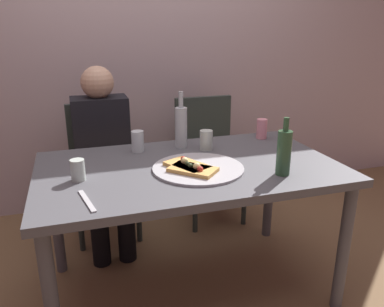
{
  "coord_description": "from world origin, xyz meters",
  "views": [
    {
      "loc": [
        -0.54,
        -1.73,
        1.41
      ],
      "look_at": [
        0.02,
        0.02,
        0.79
      ],
      "focal_mm": 35.72,
      "sensor_mm": 36.0,
      "label": 1
    }
  ],
  "objects_px": {
    "tumbler_far": "(78,170)",
    "guest_in_sweater": "(104,150)",
    "pizza_slice_last": "(187,165)",
    "beer_bottle": "(181,126)",
    "pizza_tray": "(198,168)",
    "soda_can": "(262,129)",
    "table_knife": "(87,201)",
    "chair_right": "(208,150)",
    "pizza_slice_extra": "(193,169)",
    "tumbler_near": "(138,141)",
    "chair_left": "(103,161)",
    "wine_bottle": "(284,152)",
    "dining_table": "(189,179)",
    "wine_glass": "(206,140)"
  },
  "relations": [
    {
      "from": "dining_table",
      "to": "wine_bottle",
      "type": "relative_size",
      "value": 5.44
    },
    {
      "from": "pizza_slice_last",
      "to": "tumbler_far",
      "type": "bearing_deg",
      "value": 177.85
    },
    {
      "from": "pizza_slice_extra",
      "to": "tumbler_far",
      "type": "distance_m",
      "value": 0.53
    },
    {
      "from": "wine_bottle",
      "to": "pizza_slice_last",
      "type": "bearing_deg",
      "value": 154.61
    },
    {
      "from": "dining_table",
      "to": "chair_right",
      "type": "height_order",
      "value": "chair_right"
    },
    {
      "from": "soda_can",
      "to": "chair_left",
      "type": "relative_size",
      "value": 0.14
    },
    {
      "from": "dining_table",
      "to": "pizza_slice_last",
      "type": "height_order",
      "value": "pizza_slice_last"
    },
    {
      "from": "pizza_slice_extra",
      "to": "guest_in_sweater",
      "type": "xyz_separation_m",
      "value": [
        -0.35,
        0.82,
        -0.12
      ]
    },
    {
      "from": "pizza_slice_last",
      "to": "tumbler_far",
      "type": "distance_m",
      "value": 0.51
    },
    {
      "from": "wine_glass",
      "to": "chair_left",
      "type": "height_order",
      "value": "chair_left"
    },
    {
      "from": "dining_table",
      "to": "guest_in_sweater",
      "type": "height_order",
      "value": "guest_in_sweater"
    },
    {
      "from": "beer_bottle",
      "to": "table_knife",
      "type": "distance_m",
      "value": 0.82
    },
    {
      "from": "tumbler_far",
      "to": "guest_in_sweater",
      "type": "height_order",
      "value": "guest_in_sweater"
    },
    {
      "from": "dining_table",
      "to": "guest_in_sweater",
      "type": "distance_m",
      "value": 0.79
    },
    {
      "from": "soda_can",
      "to": "table_knife",
      "type": "distance_m",
      "value": 1.25
    },
    {
      "from": "wine_bottle",
      "to": "chair_right",
      "type": "height_order",
      "value": "wine_bottle"
    },
    {
      "from": "pizza_tray",
      "to": "tumbler_far",
      "type": "bearing_deg",
      "value": 176.71
    },
    {
      "from": "pizza_slice_last",
      "to": "beer_bottle",
      "type": "xyz_separation_m",
      "value": [
        0.08,
        0.36,
        0.1
      ]
    },
    {
      "from": "dining_table",
      "to": "pizza_slice_extra",
      "type": "xyz_separation_m",
      "value": [
        -0.02,
        -0.13,
        0.1
      ]
    },
    {
      "from": "pizza_slice_last",
      "to": "chair_left",
      "type": "distance_m",
      "value": 1.0
    },
    {
      "from": "pizza_tray",
      "to": "soda_can",
      "type": "height_order",
      "value": "soda_can"
    },
    {
      "from": "tumbler_near",
      "to": "tumbler_far",
      "type": "height_order",
      "value": "tumbler_near"
    },
    {
      "from": "pizza_slice_extra",
      "to": "soda_can",
      "type": "height_order",
      "value": "soda_can"
    },
    {
      "from": "tumbler_near",
      "to": "chair_left",
      "type": "xyz_separation_m",
      "value": [
        -0.16,
        0.55,
        -0.28
      ]
    },
    {
      "from": "chair_right",
      "to": "pizza_slice_last",
      "type": "bearing_deg",
      "value": 64.12
    },
    {
      "from": "chair_left",
      "to": "tumbler_far",
      "type": "bearing_deg",
      "value": 79.15
    },
    {
      "from": "pizza_tray",
      "to": "pizza_slice_extra",
      "type": "bearing_deg",
      "value": -129.37
    },
    {
      "from": "chair_right",
      "to": "guest_in_sweater",
      "type": "height_order",
      "value": "guest_in_sweater"
    },
    {
      "from": "chair_right",
      "to": "guest_in_sweater",
      "type": "xyz_separation_m",
      "value": [
        -0.78,
        -0.15,
        0.13
      ]
    },
    {
      "from": "table_knife",
      "to": "dining_table",
      "type": "bearing_deg",
      "value": 107.6
    },
    {
      "from": "pizza_slice_last",
      "to": "pizza_tray",
      "type": "bearing_deg",
      "value": -14.16
    },
    {
      "from": "tumbler_far",
      "to": "dining_table",
      "type": "bearing_deg",
      "value": 4.6
    },
    {
      "from": "pizza_tray",
      "to": "wine_bottle",
      "type": "height_order",
      "value": "wine_bottle"
    },
    {
      "from": "beer_bottle",
      "to": "table_knife",
      "type": "xyz_separation_m",
      "value": [
        -0.56,
        -0.58,
        -0.12
      ]
    },
    {
      "from": "pizza_slice_last",
      "to": "wine_bottle",
      "type": "relative_size",
      "value": 0.93
    },
    {
      "from": "dining_table",
      "to": "wine_bottle",
      "type": "height_order",
      "value": "wine_bottle"
    },
    {
      "from": "dining_table",
      "to": "soda_can",
      "type": "height_order",
      "value": "soda_can"
    },
    {
      "from": "tumbler_near",
      "to": "tumbler_far",
      "type": "bearing_deg",
      "value": -134.36
    },
    {
      "from": "tumbler_far",
      "to": "pizza_slice_extra",
      "type": "bearing_deg",
      "value": -8.9
    },
    {
      "from": "chair_left",
      "to": "pizza_tray",
      "type": "bearing_deg",
      "value": 113.13
    },
    {
      "from": "pizza_slice_extra",
      "to": "beer_bottle",
      "type": "bearing_deg",
      "value": 81.6
    },
    {
      "from": "dining_table",
      "to": "table_knife",
      "type": "xyz_separation_m",
      "value": [
        -0.52,
        -0.28,
        0.08
      ]
    },
    {
      "from": "pizza_tray",
      "to": "tumbler_far",
      "type": "xyz_separation_m",
      "value": [
        -0.56,
        0.03,
        0.04
      ]
    },
    {
      "from": "pizza_slice_extra",
      "to": "wine_bottle",
      "type": "distance_m",
      "value": 0.43
    },
    {
      "from": "pizza_slice_extra",
      "to": "wine_glass",
      "type": "xyz_separation_m",
      "value": [
        0.18,
        0.34,
        0.03
      ]
    },
    {
      "from": "wine_bottle",
      "to": "chair_left",
      "type": "xyz_separation_m",
      "value": [
        -0.75,
        1.1,
        -0.34
      ]
    },
    {
      "from": "pizza_slice_extra",
      "to": "chair_right",
      "type": "xyz_separation_m",
      "value": [
        0.43,
        0.97,
        -0.25
      ]
    },
    {
      "from": "chair_right",
      "to": "wine_bottle",
      "type": "bearing_deg",
      "value": 88.56
    },
    {
      "from": "pizza_tray",
      "to": "pizza_slice_last",
      "type": "xyz_separation_m",
      "value": [
        -0.05,
        0.01,
        0.02
      ]
    },
    {
      "from": "wine_bottle",
      "to": "guest_in_sweater",
      "type": "height_order",
      "value": "guest_in_sweater"
    }
  ]
}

